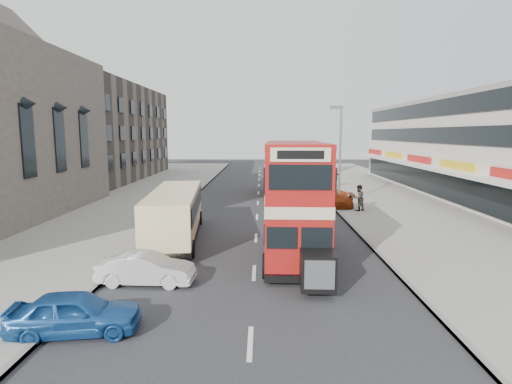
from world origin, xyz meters
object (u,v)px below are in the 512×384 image
(car_right_a, at_px, (323,201))
(car_right_c, at_px, (303,180))
(cyclist, at_px, (309,199))
(bus_second, at_px, (278,169))
(car_right_b, at_px, (321,194))
(street_lamp, at_px, (339,148))
(coach, at_px, (175,213))
(bus_main, at_px, (294,199))
(pedestrian_near, at_px, (359,198))
(car_left_near, at_px, (75,313))
(pedestrian_far, at_px, (335,178))
(car_left_front, at_px, (146,269))

(car_right_a, xyz_separation_m, car_right_c, (-0.15, 14.85, -0.07))
(cyclist, bearing_deg, car_right_a, -17.45)
(bus_second, relative_size, car_right_b, 1.89)
(street_lamp, height_order, coach, street_lamp)
(street_lamp, relative_size, car_right_a, 1.74)
(bus_main, relative_size, car_right_a, 2.10)
(bus_second, distance_m, cyclist, 8.62)
(pedestrian_near, xyz_separation_m, cyclist, (-3.54, 1.61, -0.40))
(street_lamp, bearing_deg, bus_second, 121.57)
(car_right_c, bearing_deg, cyclist, -5.19)
(bus_main, xyz_separation_m, pedestrian_near, (5.76, 11.30, -1.68))
(car_left_near, height_order, car_right_c, car_left_near)
(coach, relative_size, car_right_a, 2.12)
(coach, distance_m, pedestrian_near, 14.63)
(bus_second, bearing_deg, car_left_near, 77.93)
(bus_main, xyz_separation_m, cyclist, (2.23, 12.91, -2.08))
(street_lamp, xyz_separation_m, coach, (-11.10, -10.27, -3.26))
(car_right_c, distance_m, pedestrian_far, 3.83)
(bus_second, distance_m, car_left_front, 25.67)
(car_right_b, height_order, cyclist, cyclist)
(car_left_front, xyz_separation_m, car_right_b, (9.82, 20.31, -0.00))
(coach, bearing_deg, car_left_near, -99.02)
(car_right_b, relative_size, pedestrian_near, 2.26)
(street_lamp, relative_size, car_left_near, 2.12)
(car_right_a, bearing_deg, car_right_b, 177.52)
(car_left_near, distance_m, car_right_c, 36.77)
(pedestrian_near, distance_m, pedestrian_far, 14.40)
(pedestrian_near, bearing_deg, car_left_near, 22.37)
(coach, distance_m, car_right_b, 16.69)
(car_right_a, bearing_deg, car_left_front, -27.48)
(cyclist, bearing_deg, bus_second, 106.89)
(bus_main, height_order, car_right_b, bus_main)
(street_lamp, height_order, pedestrian_near, street_lamp)
(pedestrian_far, bearing_deg, cyclist, -112.66)
(car_right_b, bearing_deg, car_right_a, -12.73)
(cyclist, bearing_deg, pedestrian_far, 73.10)
(car_right_a, xyz_separation_m, cyclist, (-1.07, 0.37, 0.07))
(coach, xyz_separation_m, pedestrian_near, (12.24, 8.00, -0.37))
(coach, distance_m, car_right_c, 25.95)
(car_left_near, xyz_separation_m, pedestrian_far, (13.70, 33.59, 0.46))
(car_left_front, bearing_deg, pedestrian_far, -20.53)
(pedestrian_far, bearing_deg, pedestrian_near, -97.09)
(bus_main, distance_m, cyclist, 13.26)
(bus_second, relative_size, pedestrian_near, 4.28)
(car_left_front, bearing_deg, car_right_b, -23.00)
(street_lamp, xyz_separation_m, pedestrian_near, (1.14, -2.28, -3.64))
(street_lamp, bearing_deg, car_left_front, -121.87)
(bus_main, distance_m, bus_second, 21.07)
(bus_main, bearing_deg, bus_second, -88.33)
(car_left_near, relative_size, car_right_c, 1.07)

